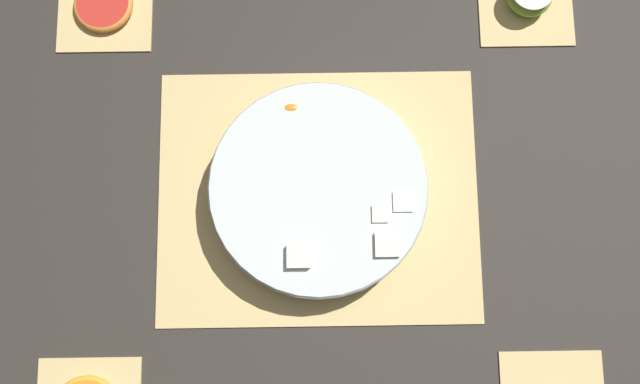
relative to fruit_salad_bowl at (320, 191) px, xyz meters
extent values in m
plane|color=#2D2823|center=(0.00, 0.00, -0.04)|extent=(6.00, 6.00, 0.00)
cube|color=#D6B775|center=(0.00, 0.00, -0.04)|extent=(0.43, 0.35, 0.01)
cube|color=#4C381E|center=(-0.14, 0.00, -0.03)|extent=(0.01, 0.34, 0.00)
cube|color=#4C381E|center=(-0.07, 0.00, -0.03)|extent=(0.01, 0.34, 0.00)
cube|color=#4C381E|center=(0.00, 0.00, -0.03)|extent=(0.01, 0.34, 0.00)
cube|color=#4C381E|center=(0.07, 0.00, -0.03)|extent=(0.01, 0.34, 0.00)
cube|color=#4C381E|center=(0.15, 0.00, -0.03)|extent=(0.01, 0.34, 0.00)
cube|color=#D6B775|center=(-0.30, -0.28, -0.04)|extent=(0.13, 0.13, 0.01)
cube|color=#4C381E|center=(-0.33, -0.28, -0.03)|extent=(0.00, 0.13, 0.00)
cube|color=#4C381E|center=(-0.30, -0.28, -0.03)|extent=(0.00, 0.13, 0.00)
cube|color=#4C381E|center=(-0.27, -0.28, -0.03)|extent=(0.00, 0.13, 0.00)
cube|color=#D6B775|center=(0.30, -0.28, -0.04)|extent=(0.13, 0.13, 0.01)
cube|color=#4C381E|center=(0.28, -0.28, -0.03)|extent=(0.00, 0.13, 0.00)
cube|color=#4C381E|center=(0.32, -0.28, -0.03)|extent=(0.00, 0.13, 0.00)
cylinder|color=silver|center=(0.00, 0.00, 0.00)|extent=(0.28, 0.28, 0.06)
torus|color=silver|center=(0.00, 0.00, 0.02)|extent=(0.29, 0.29, 0.01)
cylinder|color=#F7EFC6|center=(0.03, -0.04, 0.00)|extent=(0.02, 0.02, 0.01)
cylinder|color=#F7EFC6|center=(-0.05, 0.02, 0.00)|extent=(0.03, 0.03, 0.01)
cylinder|color=#F7EFC6|center=(-0.06, -0.05, 0.01)|extent=(0.03, 0.03, 0.01)
cylinder|color=#F7EFC6|center=(-0.07, 0.00, 0.01)|extent=(0.03, 0.03, 0.01)
cylinder|color=#F7EFC6|center=(-0.07, -0.07, 0.00)|extent=(0.02, 0.02, 0.01)
cylinder|color=#F7EFC6|center=(-0.05, 0.10, -0.01)|extent=(0.03, 0.03, 0.01)
cylinder|color=#F7EFC6|center=(-0.01, 0.09, 0.01)|extent=(0.02, 0.02, 0.01)
cylinder|color=#F7EFC6|center=(0.06, 0.03, 0.01)|extent=(0.03, 0.03, 0.01)
cylinder|color=#F7EFC6|center=(0.06, -0.07, 0.00)|extent=(0.03, 0.03, 0.01)
cylinder|color=#F7EFC6|center=(-0.01, -0.10, 0.00)|extent=(0.03, 0.03, 0.01)
cube|color=#EFEACC|center=(0.01, 0.01, 0.01)|extent=(0.03, 0.03, 0.03)
cube|color=#EFEACC|center=(0.00, -0.07, -0.01)|extent=(0.03, 0.03, 0.03)
cube|color=#EFEACC|center=(-0.11, 0.02, 0.01)|extent=(0.03, 0.03, 0.03)
cube|color=#EFEACC|center=(0.04, 0.10, -0.02)|extent=(0.02, 0.02, 0.02)
cube|color=#EFEACC|center=(0.07, -0.02, -0.01)|extent=(0.03, 0.03, 0.03)
cube|color=#EFEACC|center=(0.03, 0.09, 0.02)|extent=(0.03, 0.03, 0.03)
cube|color=#EFEACC|center=(-0.08, 0.04, 0.02)|extent=(0.02, 0.02, 0.02)
cube|color=#EFEACC|center=(-0.09, 0.08, 0.02)|extent=(0.03, 0.03, 0.03)
cube|color=#EFEACC|center=(0.11, 0.02, -0.02)|extent=(0.03, 0.03, 0.03)
ellipsoid|color=orange|center=(-0.03, -0.08, 0.00)|extent=(0.03, 0.02, 0.01)
ellipsoid|color=orange|center=(0.09, 0.06, -0.02)|extent=(0.04, 0.02, 0.02)
ellipsoid|color=orange|center=(-0.08, -0.03, -0.01)|extent=(0.03, 0.02, 0.02)
ellipsoid|color=orange|center=(-0.03, 0.08, 0.02)|extent=(0.03, 0.01, 0.01)
ellipsoid|color=orange|center=(0.03, -0.11, 0.02)|extent=(0.03, 0.02, 0.01)
ellipsoid|color=red|center=(0.03, -0.02, -0.01)|extent=(0.02, 0.01, 0.01)
ellipsoid|color=red|center=(-0.06, -0.09, -0.01)|extent=(0.03, 0.02, 0.02)
ellipsoid|color=orange|center=(0.08, 0.05, 0.01)|extent=(0.03, 0.02, 0.01)
cylinder|color=red|center=(0.30, -0.28, -0.03)|extent=(0.07, 0.07, 0.01)
torus|color=orange|center=(0.30, -0.28, -0.03)|extent=(0.08, 0.08, 0.01)
camera|label=1|loc=(0.00, 0.19, 0.97)|focal=42.00mm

